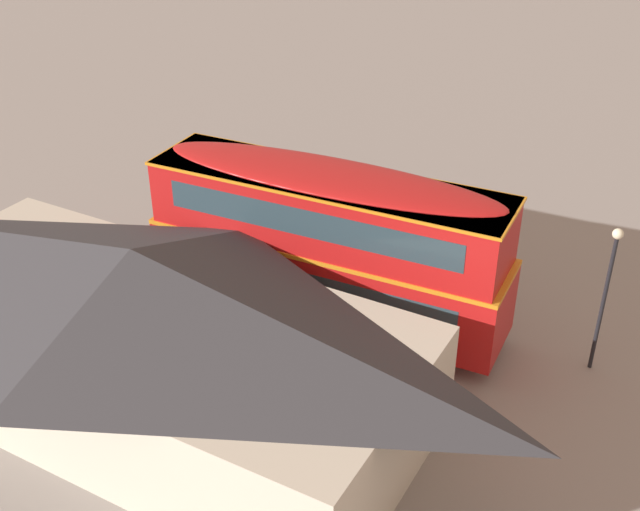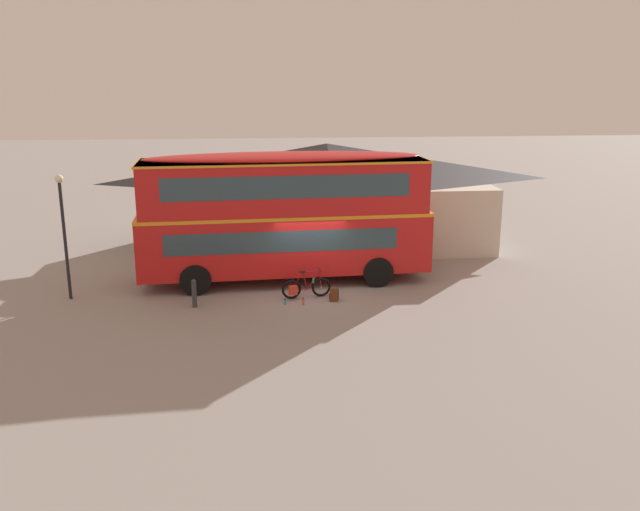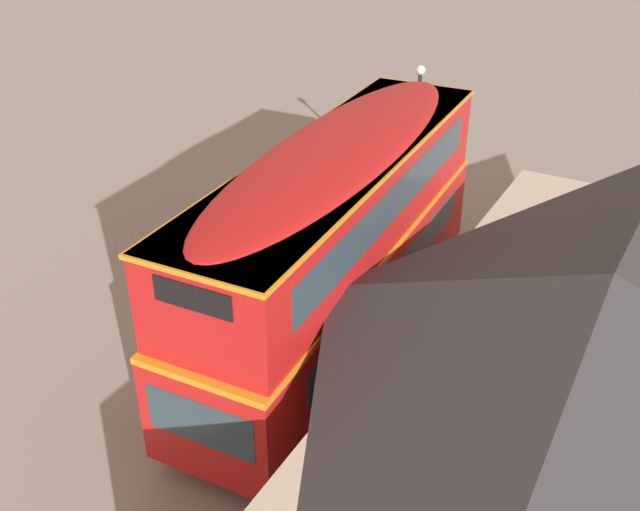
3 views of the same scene
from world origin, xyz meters
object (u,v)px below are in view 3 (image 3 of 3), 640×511
double_decker_bus (339,236)px  street_lamp (417,119)px  touring_bicycle (248,311)px  water_bottle_blue_sports (243,299)px  backpack_on_ground (210,332)px  kerb_bollard (306,234)px  water_bottle_red_squeeze (226,309)px

double_decker_bus → street_lamp: (-7.46, -1.38, 0.03)m
touring_bicycle → water_bottle_blue_sports: size_ratio=8.32×
backpack_on_ground → street_lamp: 9.39m
touring_bicycle → backpack_on_ground: size_ratio=3.47×
water_bottle_blue_sports → kerb_bollard: bearing=179.6°
double_decker_bus → kerb_bollard: (-3.13, -2.67, -2.15)m
backpack_on_ground → water_bottle_blue_sports: backpack_on_ground is taller
kerb_bollard → double_decker_bus: bearing=40.5°
street_lamp → double_decker_bus: bearing=10.5°
water_bottle_blue_sports → water_bottle_red_squeeze: size_ratio=0.85×
double_decker_bus → water_bottle_red_squeeze: bearing=-80.4°
street_lamp → water_bottle_red_squeeze: bearing=-10.0°
touring_bicycle → water_bottle_blue_sports: bearing=-137.9°
touring_bicycle → water_bottle_blue_sports: 1.00m
water_bottle_blue_sports → street_lamp: street_lamp is taller
kerb_bollard → touring_bicycle: bearing=9.5°
double_decker_bus → touring_bicycle: (0.58, -2.05, -2.27)m
touring_bicycle → backpack_on_ground: touring_bicycle is taller
backpack_on_ground → water_bottle_red_squeeze: 1.14m
backpack_on_ground → street_lamp: street_lamp is taller
double_decker_bus → water_bottle_red_squeeze: 3.78m
touring_bicycle → water_bottle_red_squeeze: touring_bicycle is taller
backpack_on_ground → kerb_bollard: 4.69m
water_bottle_red_squeeze → kerb_bollard: size_ratio=0.25×
backpack_on_ground → double_decker_bus: bearing=122.4°
double_decker_bus → water_bottle_blue_sports: double_decker_bus is taller
touring_bicycle → water_bottle_red_squeeze: size_ratio=7.10×
touring_bicycle → water_bottle_red_squeeze: (-0.11, -0.72, -0.26)m
double_decker_bus → touring_bicycle: 3.12m
backpack_on_ground → street_lamp: bearing=173.3°
touring_bicycle → kerb_bollard: 3.76m
double_decker_bus → water_bottle_blue_sports: bearing=-92.8°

